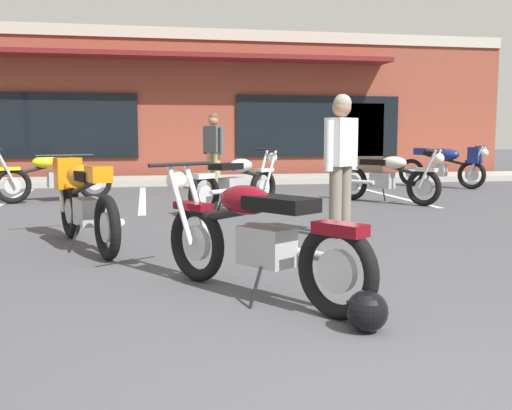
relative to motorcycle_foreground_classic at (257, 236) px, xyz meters
The scene contains 13 objects.
ground_plane 2.15m from the motorcycle_foreground_classic, 80.30° to the left, with size 80.00×80.00×0.00m, color #47474C.
sidewalk_kerb 10.76m from the motorcycle_foreground_classic, 88.11° to the left, with size 22.00×1.80×0.14m, color #A8A59E.
brick_storefront_building 14.71m from the motorcycle_foreground_classic, 88.61° to the left, with size 18.37×6.25×4.04m.
painted_stall_lines 7.17m from the motorcycle_foreground_classic, 87.17° to the left, with size 7.41×4.80×0.01m.
motorcycle_foreground_classic is the anchor object (origin of this frame).
motorcycle_red_sportbike 7.37m from the motorcycle_foreground_classic, 109.31° to the left, with size 2.04×1.01×0.98m.
motorcycle_black_cruiser 10.23m from the motorcycle_foreground_classic, 54.27° to the left, with size 1.54×1.75×0.98m.
motorcycle_blue_standard 6.60m from the motorcycle_foreground_classic, 58.72° to the left, with size 1.47×1.80×0.98m.
motorcycle_green_cafe_racer 2.76m from the motorcycle_foreground_classic, 121.89° to the left, with size 1.04×2.02×0.98m.
motorcycle_orange_scrambler 5.05m from the motorcycle_foreground_classic, 82.98° to the left, with size 1.72×1.58×0.98m.
person_in_black_shirt 8.57m from the motorcycle_foreground_classic, 85.59° to the left, with size 0.45×0.53×1.68m.
person_in_shorts_foreground 2.87m from the motorcycle_foreground_classic, 58.90° to the left, with size 0.53×0.45×1.68m.
helmet_on_pavement 1.08m from the motorcycle_foreground_classic, 59.73° to the right, with size 0.26×0.26×0.26m.
Camera 1 is at (-1.15, -2.19, 1.20)m, focal length 41.53 mm.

